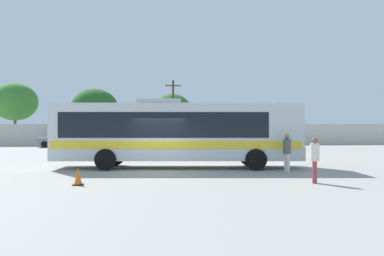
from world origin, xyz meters
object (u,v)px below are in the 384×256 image
object	(u,v)px
passenger_waiting_on_apron	(315,157)
roadside_tree_midright	(172,110)
parked_car_second_white	(121,139)
parked_car_leftmost_grey	(61,139)
roadside_tree_midleft	(95,109)
roadside_tree_left	(15,102)
parked_car_third_dark_blue	(185,139)
traffic_cone_on_apron	(78,177)
utility_pole_near	(173,111)
coach_bus_silver_yellow	(174,131)
attendant_by_bus_door	(287,151)

from	to	relation	value
passenger_waiting_on_apron	roadside_tree_midright	world-z (taller)	roadside_tree_midright
parked_car_second_white	parked_car_leftmost_grey	bearing A→B (deg)	-177.01
parked_car_second_white	roadside_tree_midleft	distance (m)	8.64
parked_car_leftmost_grey	roadside_tree_left	xyz separation A→B (m)	(-7.44, 9.47, 4.20)
parked_car_third_dark_blue	traffic_cone_on_apron	world-z (taller)	parked_car_third_dark_blue
passenger_waiting_on_apron	utility_pole_near	world-z (taller)	utility_pole_near
passenger_waiting_on_apron	traffic_cone_on_apron	xyz separation A→B (m)	(-8.73, 0.31, -0.66)
coach_bus_silver_yellow	parked_car_third_dark_blue	world-z (taller)	coach_bus_silver_yellow
attendant_by_bus_door	roadside_tree_left	xyz separation A→B (m)	(-22.71, 32.61, 3.98)
parked_car_third_dark_blue	roadside_tree_left	bearing A→B (deg)	152.61
roadside_tree_left	traffic_cone_on_apron	size ratio (longest dim) A/B	11.35
attendant_by_bus_door	parked_car_leftmost_grey	world-z (taller)	attendant_by_bus_door
passenger_waiting_on_apron	parked_car_third_dark_blue	size ratio (longest dim) A/B	0.41
parked_car_second_white	roadside_tree_midright	distance (m)	10.06
traffic_cone_on_apron	parked_car_leftmost_grey	bearing A→B (deg)	103.67
passenger_waiting_on_apron	parked_car_second_white	world-z (taller)	passenger_waiting_on_apron
passenger_waiting_on_apron	parked_car_third_dark_blue	world-z (taller)	passenger_waiting_on_apron
attendant_by_bus_door	passenger_waiting_on_apron	world-z (taller)	attendant_by_bus_door
utility_pole_near	roadside_tree_left	world-z (taller)	roadside_tree_left
passenger_waiting_on_apron	traffic_cone_on_apron	size ratio (longest dim) A/B	2.68
roadside_tree_midright	attendant_by_bus_door	bearing A→B (deg)	-82.94
coach_bus_silver_yellow	roadside_tree_midleft	size ratio (longest dim) A/B	1.94
utility_pole_near	roadside_tree_midright	bearing A→B (deg)	89.56
utility_pole_near	roadside_tree_midright	size ratio (longest dim) A/B	1.21
attendant_by_bus_door	utility_pole_near	world-z (taller)	utility_pole_near
attendant_by_bus_door	parked_car_second_white	world-z (taller)	attendant_by_bus_door
attendant_by_bus_door	parked_car_third_dark_blue	xyz separation A→B (m)	(-2.92, 22.36, -0.24)
roadside_tree_left	roadside_tree_midright	size ratio (longest dim) A/B	1.21
parked_car_second_white	parked_car_third_dark_blue	bearing A→B (deg)	-9.53
parked_car_leftmost_grey	traffic_cone_on_apron	bearing A→B (deg)	-76.33
traffic_cone_on_apron	passenger_waiting_on_apron	bearing A→B (deg)	-2.05
parked_car_leftmost_grey	roadside_tree_left	size ratio (longest dim) A/B	0.58
roadside_tree_midright	passenger_waiting_on_apron	bearing A→B (deg)	-83.86
coach_bus_silver_yellow	roadside_tree_left	world-z (taller)	roadside_tree_left
parked_car_second_white	roadside_tree_midleft	xyz separation A→B (m)	(-3.56, 7.11, 3.37)
passenger_waiting_on_apron	traffic_cone_on_apron	bearing A→B (deg)	177.95
parked_car_second_white	roadside_tree_midright	size ratio (longest dim) A/B	0.77
attendant_by_bus_door	parked_car_second_white	distance (m)	25.28
parked_car_leftmost_grey	roadside_tree_left	distance (m)	12.75
parked_car_leftmost_grey	roadside_tree_midright	world-z (taller)	roadside_tree_midright
attendant_by_bus_door	passenger_waiting_on_apron	size ratio (longest dim) A/B	1.03
coach_bus_silver_yellow	parked_car_leftmost_grey	world-z (taller)	coach_bus_silver_yellow
parked_car_third_dark_blue	passenger_waiting_on_apron	bearing A→B (deg)	-83.85
attendant_by_bus_door	roadside_tree_left	world-z (taller)	roadside_tree_left
parked_car_third_dark_blue	roadside_tree_midleft	world-z (taller)	roadside_tree_midleft
utility_pole_near	roadside_tree_midleft	distance (m)	9.59
attendant_by_bus_door	passenger_waiting_on_apron	distance (m)	3.54
passenger_waiting_on_apron	roadside_tree_midleft	world-z (taller)	roadside_tree_midleft
utility_pole_near	roadside_tree_midleft	size ratio (longest dim) A/B	1.12
roadside_tree_midright	traffic_cone_on_apron	distance (m)	34.96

